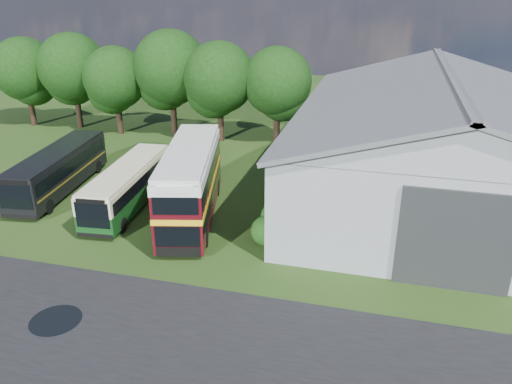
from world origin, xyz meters
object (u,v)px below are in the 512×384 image
(bus_green_single, at_px, (128,186))
(bus_maroon_double, at_px, (191,184))
(bus_dark_single, at_px, (58,170))
(storage_shed, at_px, (441,134))

(bus_green_single, height_order, bus_maroon_double, bus_maroon_double)
(bus_maroon_double, bearing_deg, bus_green_single, 158.95)
(bus_green_single, bearing_deg, bus_maroon_double, -12.65)
(bus_green_single, height_order, bus_dark_single, bus_dark_single)
(bus_dark_single, bearing_deg, bus_green_single, -18.90)
(storage_shed, height_order, bus_maroon_double, storage_shed)
(storage_shed, distance_m, bus_green_single, 20.68)
(storage_shed, relative_size, bus_maroon_double, 2.29)
(bus_green_single, distance_m, bus_dark_single, 6.02)
(bus_maroon_double, relative_size, bus_dark_single, 1.02)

